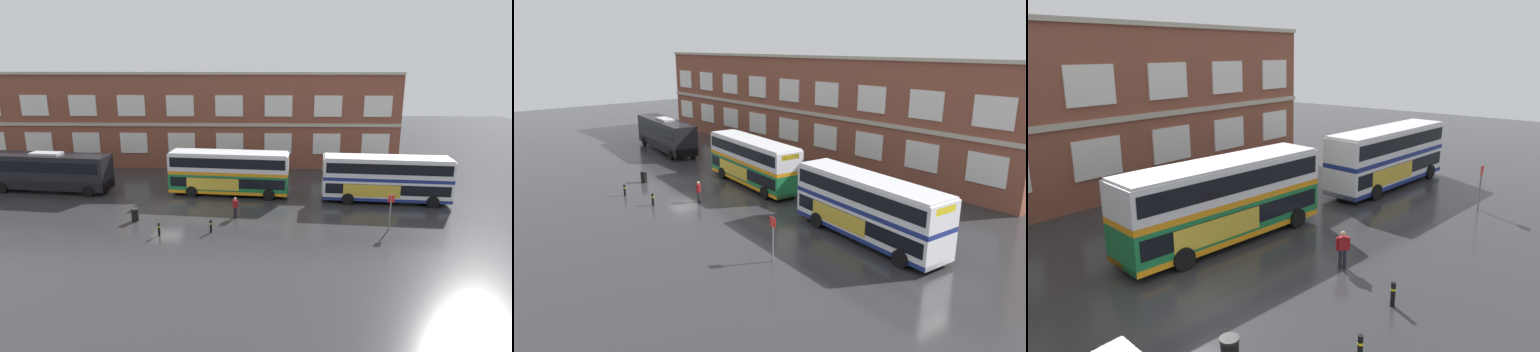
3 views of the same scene
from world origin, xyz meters
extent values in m
plane|color=#2B2B2D|center=(0.00, 2.00, 0.00)|extent=(120.00, 120.00, 0.00)
cube|color=silver|center=(4.31, 13.94, 2.98)|extent=(3.09, 0.12, 2.34)
cube|color=silver|center=(9.82, 13.94, 2.98)|extent=(3.09, 0.12, 2.34)
cube|color=silver|center=(15.34, 13.94, 2.98)|extent=(3.09, 0.12, 2.34)
cube|color=silver|center=(20.85, 13.94, 2.98)|extent=(3.09, 0.12, 2.34)
cube|color=silver|center=(4.31, 13.94, 7.23)|extent=(3.09, 0.12, 2.34)
cube|color=silver|center=(9.82, 13.94, 7.23)|extent=(3.09, 0.12, 2.34)
cube|color=silver|center=(15.34, 13.94, 7.23)|extent=(3.09, 0.12, 2.34)
cube|color=silver|center=(20.85, 13.94, 7.23)|extent=(3.09, 0.12, 2.34)
cube|color=#197038|center=(5.07, 4.14, 1.23)|extent=(11.20, 3.66, 1.75)
cube|color=black|center=(5.07, 4.14, 1.44)|extent=(10.77, 3.65, 0.90)
cube|color=orange|center=(5.07, 4.14, 2.25)|extent=(11.20, 3.66, 0.30)
cube|color=silver|center=(5.07, 4.14, 3.17)|extent=(11.20, 3.66, 1.55)
cube|color=black|center=(5.07, 4.14, 3.25)|extent=(10.77, 3.65, 0.90)
cube|color=orange|center=(5.07, 4.14, 0.49)|extent=(11.20, 3.68, 0.28)
cube|color=silver|center=(5.07, 4.14, 4.01)|extent=(10.97, 3.54, 0.12)
cube|color=gold|center=(3.62, 2.99, 1.31)|extent=(4.82, 0.52, 1.10)
cube|color=yellow|center=(10.51, 3.58, 3.60)|extent=(0.23, 1.65, 0.40)
cylinder|color=black|center=(8.77, 2.48, 0.52)|extent=(1.07, 0.42, 1.04)
cylinder|color=black|center=(9.03, 5.01, 0.52)|extent=(1.07, 0.42, 1.04)
cylinder|color=black|center=(1.66, 3.21, 0.52)|extent=(1.07, 0.42, 1.04)
cylinder|color=black|center=(1.92, 5.74, 0.52)|extent=(1.07, 0.42, 1.04)
cube|color=silver|center=(19.06, 2.39, 1.23)|extent=(11.19, 3.56, 1.75)
cube|color=black|center=(19.06, 2.39, 1.44)|extent=(10.76, 3.56, 0.90)
cube|color=navy|center=(19.06, 2.39, 2.25)|extent=(11.19, 3.56, 0.30)
cube|color=silver|center=(19.06, 2.39, 3.17)|extent=(11.19, 3.56, 1.55)
cube|color=black|center=(19.06, 2.39, 3.25)|extent=(10.76, 3.56, 0.90)
cube|color=navy|center=(19.06, 2.39, 0.49)|extent=(11.19, 3.58, 0.28)
cube|color=silver|center=(19.06, 2.39, 4.01)|extent=(10.96, 3.44, 0.12)
cube|color=gold|center=(17.63, 1.23, 1.31)|extent=(4.82, 0.48, 1.10)
cube|color=yellow|center=(24.51, 1.88, 3.60)|extent=(0.21, 1.66, 0.40)
cylinder|color=black|center=(22.78, 0.76, 0.52)|extent=(1.07, 0.42, 1.04)
cylinder|color=black|center=(23.02, 3.30, 0.52)|extent=(1.07, 0.42, 1.04)
cylinder|color=black|center=(15.66, 1.43, 0.52)|extent=(1.07, 0.42, 1.04)
cylinder|color=black|center=(15.90, 3.97, 0.52)|extent=(1.07, 0.42, 1.04)
cylinder|color=black|center=(6.14, -2.08, 0.42)|extent=(0.23, 0.23, 0.85)
cylinder|color=black|center=(5.99, -1.94, 0.42)|extent=(0.23, 0.23, 0.85)
cube|color=maroon|center=(6.06, -2.01, 1.15)|extent=(0.45, 0.45, 0.60)
cylinder|color=maroon|center=(6.25, -2.19, 1.12)|extent=(0.16, 0.16, 0.57)
cylinder|color=maroon|center=(5.88, -1.83, 1.12)|extent=(0.16, 0.16, 0.57)
sphere|color=tan|center=(6.06, -2.01, 1.59)|extent=(0.22, 0.22, 0.22)
cylinder|color=slate|center=(17.74, -4.23, 1.35)|extent=(0.10, 0.10, 2.70)
cube|color=red|center=(17.74, -4.25, 2.42)|extent=(0.44, 0.04, 0.56)
cylinder|color=black|center=(-1.78, -2.95, 0.99)|extent=(0.60, 0.60, 0.08)
cylinder|color=black|center=(4.48, -5.14, 0.47)|extent=(0.18, 0.18, 0.95)
cylinder|color=yellow|center=(4.48, -5.14, 0.68)|extent=(0.19, 0.19, 0.08)
cylinder|color=black|center=(0.82, -5.84, 0.47)|extent=(0.18, 0.18, 0.95)
cylinder|color=yellow|center=(0.82, -5.84, 0.68)|extent=(0.19, 0.19, 0.08)
camera|label=1|loc=(8.56, -34.90, 12.42)|focal=30.56mm
camera|label=2|loc=(36.18, -19.72, 11.89)|focal=32.54mm
camera|label=3|loc=(-10.27, -11.71, 9.12)|focal=33.14mm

